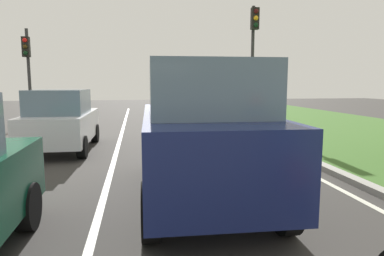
{
  "coord_description": "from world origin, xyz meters",
  "views": [
    {
      "loc": [
        -0.11,
        3.19,
        1.96
      ],
      "look_at": [
        0.83,
        8.86,
        1.2
      ],
      "focal_mm": 31.69,
      "sensor_mm": 36.0,
      "label": 1
    }
  ],
  "objects_px": {
    "car_hatchback_far": "(61,121)",
    "car_suv_ahead": "(202,131)",
    "traffic_light_near_right": "(254,45)",
    "traffic_light_overhead_left": "(27,62)"
  },
  "relations": [
    {
      "from": "car_suv_ahead",
      "to": "traffic_light_overhead_left",
      "type": "xyz_separation_m",
      "value": [
        -5.93,
        11.21,
        1.76
      ]
    },
    {
      "from": "car_suv_ahead",
      "to": "traffic_light_near_right",
      "type": "bearing_deg",
      "value": 67.72
    },
    {
      "from": "car_suv_ahead",
      "to": "traffic_light_near_right",
      "type": "xyz_separation_m",
      "value": [
        3.98,
        8.79,
        2.43
      ]
    },
    {
      "from": "car_hatchback_far",
      "to": "traffic_light_near_right",
      "type": "relative_size",
      "value": 0.71
    },
    {
      "from": "car_hatchback_far",
      "to": "traffic_light_overhead_left",
      "type": "xyz_separation_m",
      "value": [
        -2.7,
        6.42,
        2.04
      ]
    },
    {
      "from": "traffic_light_overhead_left",
      "to": "traffic_light_near_right",
      "type": "bearing_deg",
      "value": -13.72
    },
    {
      "from": "car_suv_ahead",
      "to": "traffic_light_overhead_left",
      "type": "relative_size",
      "value": 1.03
    },
    {
      "from": "car_hatchback_far",
      "to": "traffic_light_overhead_left",
      "type": "distance_m",
      "value": 7.26
    },
    {
      "from": "traffic_light_near_right",
      "to": "traffic_light_overhead_left",
      "type": "bearing_deg",
      "value": 166.28
    },
    {
      "from": "car_hatchback_far",
      "to": "car_suv_ahead",
      "type": "bearing_deg",
      "value": -55.2
    }
  ]
}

